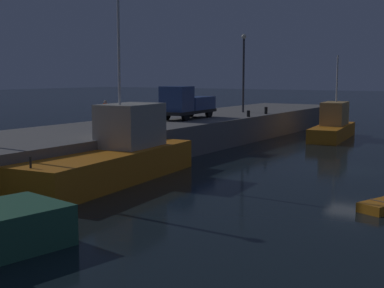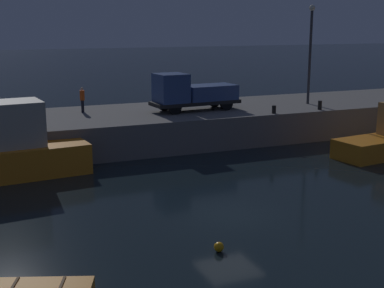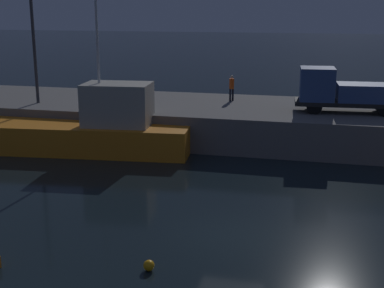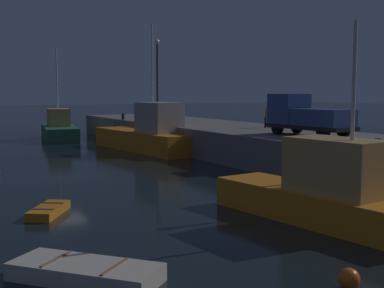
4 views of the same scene
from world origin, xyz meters
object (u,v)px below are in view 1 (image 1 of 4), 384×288
(bollard_central, at_px, (248,114))
(bollard_west, at_px, (266,110))
(dockworker, at_px, (105,111))
(lamp_post_east, at_px, (244,66))
(fishing_boat_blue, at_px, (333,126))
(fishing_trawler_red, at_px, (114,156))
(utility_truck, at_px, (186,103))

(bollard_central, bearing_deg, bollard_west, 2.06)
(dockworker, bearing_deg, bollard_central, -24.75)
(lamp_post_east, bearing_deg, fishing_boat_blue, -79.45)
(bollard_west, distance_m, bollard_central, 3.80)
(fishing_trawler_red, relative_size, dockworker, 7.49)
(fishing_trawler_red, bearing_deg, bollard_central, 4.19)
(lamp_post_east, height_order, bollard_central, lamp_post_east)
(lamp_post_east, distance_m, dockworker, 16.98)
(fishing_trawler_red, relative_size, utility_truck, 2.03)
(lamp_post_east, bearing_deg, bollard_central, -148.33)
(fishing_trawler_red, height_order, lamp_post_east, fishing_trawler_red)
(lamp_post_east, height_order, dockworker, lamp_post_east)
(lamp_post_east, relative_size, bollard_central, 13.56)
(utility_truck, bearing_deg, bollard_west, -19.59)
(lamp_post_east, xyz_separation_m, bollard_central, (-4.71, -2.91, -4.01))
(utility_truck, height_order, dockworker, utility_truck)
(fishing_trawler_red, height_order, fishing_boat_blue, fishing_trawler_red)
(utility_truck, bearing_deg, bollard_central, -33.92)
(fishing_trawler_red, height_order, bollard_central, fishing_trawler_red)
(fishing_trawler_red, relative_size, bollard_central, 24.12)
(fishing_boat_blue, distance_m, lamp_post_east, 9.83)
(dockworker, distance_m, bollard_west, 16.44)
(bollard_central, bearing_deg, dockworker, 155.25)
(fishing_boat_blue, height_order, utility_truck, fishing_boat_blue)
(utility_truck, xyz_separation_m, dockworker, (-7.06, 2.26, -0.27))
(dockworker, relative_size, bollard_west, 2.73)
(fishing_boat_blue, bearing_deg, fishing_trawler_red, 171.21)
(fishing_boat_blue, distance_m, dockworker, 21.01)
(fishing_trawler_red, bearing_deg, lamp_post_east, 10.32)
(fishing_trawler_red, bearing_deg, bollard_west, 3.84)
(fishing_boat_blue, distance_m, bollard_west, 6.06)
(fishing_trawler_red, relative_size, fishing_boat_blue, 1.35)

